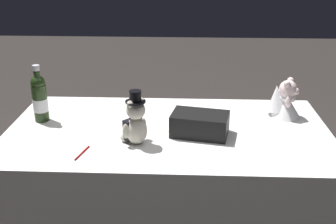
{
  "coord_description": "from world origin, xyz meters",
  "views": [
    {
      "loc": [
        0.09,
        -2.03,
        1.74
      ],
      "look_at": [
        0.0,
        0.0,
        0.9
      ],
      "focal_mm": 44.24,
      "sensor_mm": 36.0,
      "label": 1
    }
  ],
  "objects_px": {
    "teddy_bear_groom": "(135,122)",
    "signing_pen": "(83,152)",
    "gift_case_black": "(200,124)",
    "teddy_bear_bride": "(284,100)",
    "champagne_bottle": "(40,98)"
  },
  "relations": [
    {
      "from": "teddy_bear_groom",
      "to": "signing_pen",
      "type": "relative_size",
      "value": 1.89
    },
    {
      "from": "teddy_bear_bride",
      "to": "gift_case_black",
      "type": "distance_m",
      "value": 0.56
    },
    {
      "from": "teddy_bear_bride",
      "to": "champagne_bottle",
      "type": "relative_size",
      "value": 0.71
    },
    {
      "from": "teddy_bear_groom",
      "to": "signing_pen",
      "type": "distance_m",
      "value": 0.29
    },
    {
      "from": "teddy_bear_bride",
      "to": "gift_case_black",
      "type": "xyz_separation_m",
      "value": [
        -0.49,
        -0.27,
        -0.04
      ]
    },
    {
      "from": "teddy_bear_groom",
      "to": "gift_case_black",
      "type": "bearing_deg",
      "value": 19.22
    },
    {
      "from": "gift_case_black",
      "to": "teddy_bear_bride",
      "type": "bearing_deg",
      "value": 29.05
    },
    {
      "from": "signing_pen",
      "to": "champagne_bottle",
      "type": "bearing_deg",
      "value": 130.12
    },
    {
      "from": "teddy_bear_bride",
      "to": "signing_pen",
      "type": "height_order",
      "value": "teddy_bear_bride"
    },
    {
      "from": "teddy_bear_groom",
      "to": "gift_case_black",
      "type": "xyz_separation_m",
      "value": [
        0.33,
        0.11,
        -0.05
      ]
    },
    {
      "from": "teddy_bear_groom",
      "to": "gift_case_black",
      "type": "relative_size",
      "value": 0.87
    },
    {
      "from": "teddy_bear_groom",
      "to": "signing_pen",
      "type": "bearing_deg",
      "value": -153.16
    },
    {
      "from": "teddy_bear_groom",
      "to": "champagne_bottle",
      "type": "xyz_separation_m",
      "value": [
        -0.56,
        0.26,
        0.02
      ]
    },
    {
      "from": "champagne_bottle",
      "to": "signing_pen",
      "type": "bearing_deg",
      "value": -49.88
    },
    {
      "from": "teddy_bear_groom",
      "to": "teddy_bear_bride",
      "type": "distance_m",
      "value": 0.9
    }
  ]
}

